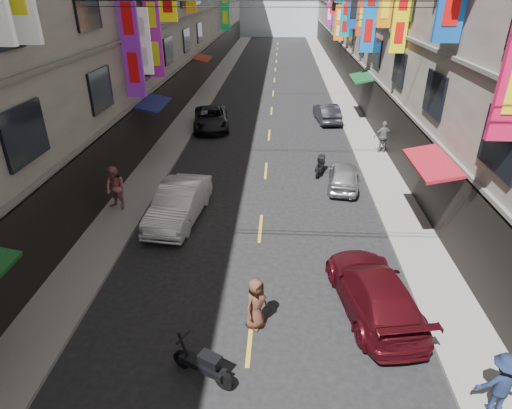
# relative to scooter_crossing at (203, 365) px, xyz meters

# --- Properties ---
(sidewalk_left) EXTENTS (2.00, 90.00, 0.12)m
(sidewalk_left) POSITION_rel_scooter_crossing_xyz_m (-4.94, 31.45, -0.38)
(sidewalk_left) COLOR slate
(sidewalk_left) RESTS_ON ground
(sidewalk_right) EXTENTS (2.00, 90.00, 0.12)m
(sidewalk_right) POSITION_rel_scooter_crossing_xyz_m (7.06, 31.45, -0.38)
(sidewalk_right) COLOR slate
(sidewalk_right) RESTS_ON ground
(street_awnings) EXTENTS (13.99, 35.20, 0.41)m
(street_awnings) POSITION_rel_scooter_crossing_xyz_m (-0.20, 15.45, 2.56)
(street_awnings) COLOR #154F1E
(street_awnings) RESTS_ON ground
(lane_markings) EXTENTS (0.12, 80.20, 0.01)m
(lane_markings) POSITION_rel_scooter_crossing_xyz_m (1.06, 28.45, -0.44)
(lane_markings) COLOR gold
(lane_markings) RESTS_ON ground
(scooter_crossing) EXTENTS (1.65, 0.96, 1.14)m
(scooter_crossing) POSITION_rel_scooter_crossing_xyz_m (0.00, 0.00, 0.00)
(scooter_crossing) COLOR black
(scooter_crossing) RESTS_ON ground
(scooter_far_right) EXTENTS (0.69, 1.77, 1.14)m
(scooter_far_right) POSITION_rel_scooter_crossing_xyz_m (3.88, 13.30, 0.00)
(scooter_far_right) COLOR black
(scooter_far_right) RESTS_ON ground
(car_left_mid) EXTENTS (2.11, 4.79, 1.53)m
(car_left_mid) POSITION_rel_scooter_crossing_xyz_m (-2.34, 8.00, 0.32)
(car_left_mid) COLOR white
(car_left_mid) RESTS_ON ground
(car_left_far) EXTENTS (3.00, 5.21, 1.37)m
(car_left_far) POSITION_rel_scooter_crossing_xyz_m (-2.94, 20.73, 0.24)
(car_left_far) COLOR black
(car_left_far) RESTS_ON ground
(car_right_near) EXTENTS (2.73, 5.03, 1.38)m
(car_right_near) POSITION_rel_scooter_crossing_xyz_m (4.65, 2.81, 0.25)
(car_right_near) COLOR #540E17
(car_right_near) RESTS_ON ground
(car_right_mid) EXTENTS (1.86, 3.67, 1.20)m
(car_right_mid) POSITION_rel_scooter_crossing_xyz_m (4.86, 11.64, 0.16)
(car_right_mid) COLOR #BCBDC1
(car_right_mid) RESTS_ON ground
(car_right_far) EXTENTS (1.80, 4.04, 1.29)m
(car_right_far) POSITION_rel_scooter_crossing_xyz_m (5.06, 22.78, 0.20)
(car_right_far) COLOR #27262E
(car_right_far) RESTS_ON ground
(pedestrian_lfar) EXTENTS (1.11, 0.95, 1.92)m
(pedestrian_lfar) POSITION_rel_scooter_crossing_xyz_m (-5.17, 8.60, 0.64)
(pedestrian_lfar) COLOR #C2676D
(pedestrian_lfar) RESTS_ON sidewalk_left
(pedestrian_rnear) EXTENTS (1.05, 0.54, 1.63)m
(pedestrian_rnear) POSITION_rel_scooter_crossing_xyz_m (6.78, -0.59, 0.49)
(pedestrian_rnear) COLOR #151F3B
(pedestrian_rnear) RESTS_ON sidewalk_right
(pedestrian_rfar) EXTENTS (1.09, 0.65, 1.81)m
(pedestrian_rfar) POSITION_rel_scooter_crossing_xyz_m (7.66, 16.33, 0.59)
(pedestrian_rfar) COLOR slate
(pedestrian_rfar) RESTS_ON sidewalk_right
(pedestrian_crossing) EXTENTS (0.92, 0.96, 1.63)m
(pedestrian_crossing) POSITION_rel_scooter_crossing_xyz_m (1.19, 1.90, 0.37)
(pedestrian_crossing) COLOR #553022
(pedestrian_crossing) RESTS_ON ground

